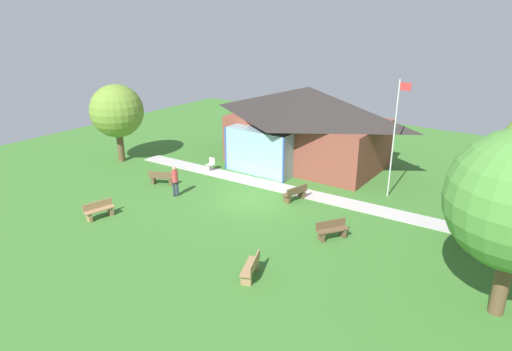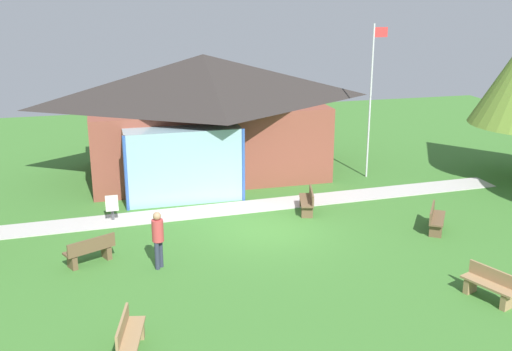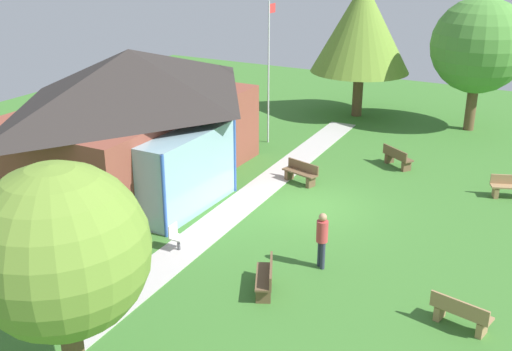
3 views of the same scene
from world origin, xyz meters
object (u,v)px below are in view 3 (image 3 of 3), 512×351
bench_rear_near_path (301,173)px  pavilion (135,114)px  visitor_strolling_lawn (322,236)px  bench_mid_left (266,278)px  bench_front_left (460,314)px  tree_west_hedge (60,252)px  flagpole (269,68)px  bench_front_right (511,187)px  tree_far_east (479,46)px  bench_mid_right (397,158)px  patio_chair_west (177,238)px  tree_east_hedge (362,27)px

bench_rear_near_path → pavilion: bearing=40.5°
visitor_strolling_lawn → bench_mid_left: bearing=107.3°
pavilion → bench_front_left: 14.13m
tree_west_hedge → flagpole: bearing=14.6°
bench_front_right → bench_rear_near_path: 7.84m
pavilion → tree_west_hedge: (-10.52, -6.77, 0.78)m
bench_front_left → tree_far_east: 18.08m
tree_west_hedge → bench_front_left: bearing=-45.7°
bench_mid_right → patio_chair_west: size_ratio=1.73×
bench_mid_right → tree_east_hedge: size_ratio=0.21×
flagpole → tree_east_hedge: size_ratio=0.92×
flagpole → tree_west_hedge: bearing=-165.4°
bench_front_right → tree_west_hedge: 17.25m
bench_mid_left → tree_east_hedge: bearing=-13.8°
bench_rear_near_path → bench_mid_left: (-7.68, -2.51, 0.00)m
pavilion → patio_chair_west: size_ratio=12.46×
bench_mid_right → tree_west_hedge: (-16.82, 1.82, 3.06)m
bench_front_left → patio_chair_west: (-0.04, 8.53, 0.01)m
tree_west_hedge → tree_east_hedge: tree_east_hedge is taller
tree_west_hedge → tree_east_hedge: 23.70m
pavilion → bench_mid_right: size_ratio=7.21×
bench_rear_near_path → visitor_strolling_lawn: (-5.74, -3.32, 0.62)m
tree_far_east → bench_front_right: bearing=-159.2°
bench_front_right → bench_mid_right: bearing=-35.0°
flagpole → bench_front_left: 15.74m
pavilion → bench_mid_left: size_ratio=6.96×
bench_mid_left → bench_rear_near_path: bearing=-8.1°
patio_chair_west → bench_front_right: bearing=137.8°
pavilion → flagpole: flagpole is taller
pavilion → visitor_strolling_lawn: 9.74m
pavilion → tree_far_east: 16.80m
bench_front_right → tree_far_east: tree_far_east is taller
bench_front_right → tree_east_hedge: 12.62m
bench_mid_right → tree_far_east: 8.08m
bench_mid_left → tree_far_east: (18.22, -1.86, 3.76)m
bench_rear_near_path → visitor_strolling_lawn: visitor_strolling_lawn is taller
bench_front_right → visitor_strolling_lawn: visitor_strolling_lawn is taller
bench_front_left → tree_far_east: (17.40, 3.15, 3.76)m
bench_mid_right → tree_far_east: bearing=111.6°
tree_east_hedge → bench_front_left: bearing=-152.4°
visitor_strolling_lawn → flagpole: bearing=-14.9°
bench_mid_left → tree_east_hedge: (17.96, 3.95, 4.29)m
bench_front_right → bench_mid_right: 4.80m
patio_chair_west → tree_west_hedge: bearing=17.3°
bench_rear_near_path → bench_mid_left: same height
pavilion → tree_west_hedge: 12.53m
bench_rear_near_path → patio_chair_west: 6.97m
bench_front_right → patio_chair_west: 12.60m
bench_front_left → tree_west_hedge: tree_west_hedge is taller
pavilion → bench_rear_near_path: bearing=-64.8°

